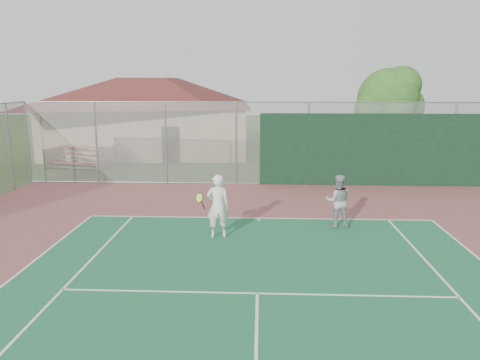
% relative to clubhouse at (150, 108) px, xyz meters
% --- Properties ---
extents(back_fence, '(20.08, 0.11, 3.53)m').
position_rel_clubhouse_xyz_m(back_fence, '(8.85, -8.96, -1.08)').
color(back_fence, gray).
rests_on(back_fence, ground).
extents(clubhouse, '(13.11, 9.23, 5.42)m').
position_rel_clubhouse_xyz_m(clubhouse, '(0.00, 0.00, 0.00)').
color(clubhouse, tan).
rests_on(clubhouse, ground).
extents(bleachers, '(3.12, 2.20, 1.05)m').
position_rel_clubhouse_xyz_m(bleachers, '(-2.47, -5.34, -2.20)').
color(bleachers, '#B02E28').
rests_on(bleachers, ground).
extents(tree, '(3.67, 3.47, 5.11)m').
position_rel_clubhouse_xyz_m(tree, '(13.32, -4.12, 0.61)').
color(tree, '#3D2A16').
rests_on(tree, ground).
extents(player_white_front, '(1.04, 0.76, 1.80)m').
position_rel_clubhouse_xyz_m(player_white_front, '(5.59, -15.95, -1.85)').
color(player_white_front, white).
rests_on(player_white_front, ground).
extents(player_grey_back, '(0.79, 0.62, 1.59)m').
position_rel_clubhouse_xyz_m(player_grey_back, '(9.12, -14.83, -1.95)').
color(player_grey_back, '#97999B').
rests_on(player_grey_back, ground).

